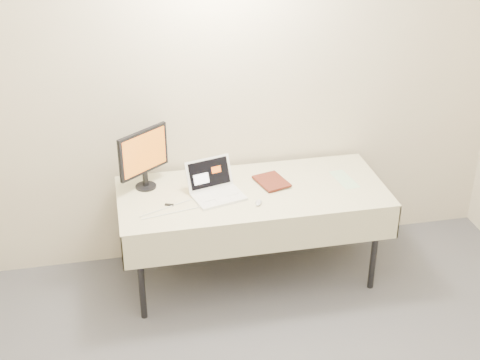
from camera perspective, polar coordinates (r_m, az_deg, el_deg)
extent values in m
cube|color=beige|center=(4.78, -0.07, 8.13)|extent=(4.00, 0.10, 2.70)
cylinder|color=black|center=(4.51, -8.45, -8.09)|extent=(0.04, 0.04, 0.69)
cylinder|color=black|center=(4.83, 11.40, -5.67)|extent=(0.04, 0.04, 0.69)
cylinder|color=black|center=(5.00, -8.95, -4.15)|extent=(0.04, 0.04, 0.69)
cylinder|color=black|center=(5.29, 9.03, -2.21)|extent=(0.04, 0.04, 0.69)
cube|color=gray|center=(4.65, 1.07, -1.20)|extent=(1.80, 0.75, 0.04)
cube|color=beige|center=(4.64, 1.08, -0.95)|extent=(1.86, 0.81, 0.01)
cube|color=beige|center=(4.37, 2.22, -4.93)|extent=(1.86, 0.01, 0.25)
cube|color=beige|center=(5.04, 0.06, -0.05)|extent=(1.86, 0.01, 0.25)
cube|color=beige|center=(4.61, -10.26, -3.47)|extent=(0.01, 0.81, 0.25)
cube|color=beige|center=(4.96, 11.55, -1.17)|extent=(0.01, 0.81, 0.25)
cube|color=white|center=(4.54, -1.84, -1.45)|extent=(0.38, 0.31, 0.02)
cube|color=white|center=(4.61, -2.67, 0.58)|extent=(0.34, 0.17, 0.20)
cube|color=black|center=(4.61, -2.67, 0.58)|extent=(0.30, 0.14, 0.17)
cylinder|color=black|center=(4.72, -8.03, -0.54)|extent=(0.21, 0.21, 0.01)
cube|color=black|center=(4.69, -8.08, 0.09)|extent=(0.04, 0.04, 0.10)
cube|color=black|center=(4.60, -8.25, 2.39)|extent=(0.35, 0.28, 0.31)
cube|color=orange|center=(4.60, -8.25, 2.39)|extent=(0.30, 0.23, 0.27)
imported|color=maroon|center=(4.63, 1.73, 0.84)|extent=(0.19, 0.07, 0.25)
cube|color=black|center=(4.79, -2.41, 0.43)|extent=(0.11, 0.06, 0.04)
cube|color=#FF3F0C|center=(4.78, -2.31, 0.31)|extent=(0.07, 0.02, 0.02)
ellipsoid|color=#B9B9BB|center=(4.47, 1.59, -1.93)|extent=(0.07, 0.10, 0.02)
cube|color=#BCEABA|center=(4.84, 8.89, 0.06)|extent=(0.15, 0.30, 0.00)
cube|color=black|center=(4.48, -6.06, -2.11)|extent=(0.06, 0.04, 0.01)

